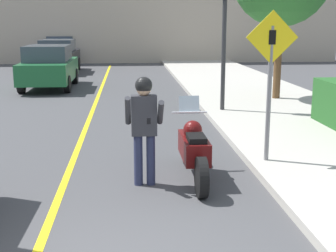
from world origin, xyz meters
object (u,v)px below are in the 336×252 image
crossing_sign (270,72)px  parked_car_green (49,67)px  motorcycle (194,149)px  traffic_light (225,14)px  person_biker (144,120)px  parked_car_black (58,56)px  parked_car_blue (63,49)px

crossing_sign → parked_car_green: size_ratio=0.62×
motorcycle → traffic_light: (1.57, 5.42, 2.26)m
crossing_sign → parked_car_green: (-5.52, 10.72, -0.86)m
person_biker → crossing_sign: (2.21, 0.73, 0.65)m
person_biker → traffic_light: bearing=67.0°
traffic_light → person_biker: bearing=-113.0°
parked_car_black → parked_car_blue: size_ratio=1.00×
parked_car_black → parked_car_blue: (-0.61, 6.17, 0.00)m
traffic_light → parked_car_black: 13.45m
person_biker → parked_car_green: person_biker is taller
parked_car_green → crossing_sign: bearing=-62.8°
traffic_light → parked_car_green: bearing=134.5°
motorcycle → parked_car_black: 17.82m
motorcycle → person_biker: (-0.82, -0.23, 0.57)m
traffic_light → motorcycle: bearing=-106.2°
motorcycle → parked_car_green: (-4.13, 11.22, 0.35)m
parked_car_green → traffic_light: bearing=-45.5°
person_biker → crossing_sign: crossing_sign is taller
crossing_sign → parked_car_black: 17.77m
person_biker → parked_car_green: size_ratio=0.42×
crossing_sign → parked_car_blue: size_ratio=0.62×
traffic_light → parked_car_green: traffic_light is taller
motorcycle → parked_car_black: bearing=105.0°
motorcycle → parked_car_blue: (-5.23, 23.38, 0.35)m
person_biker → parked_car_black: size_ratio=0.42×
parked_car_green → parked_car_blue: 12.20m
parked_car_black → traffic_light: bearing=-62.3°
crossing_sign → parked_car_green: 12.09m
parked_car_green → parked_car_black: same height
motorcycle → person_biker: size_ratio=1.33×
motorcycle → traffic_light: traffic_light is taller
parked_car_blue → crossing_sign: bearing=-73.9°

